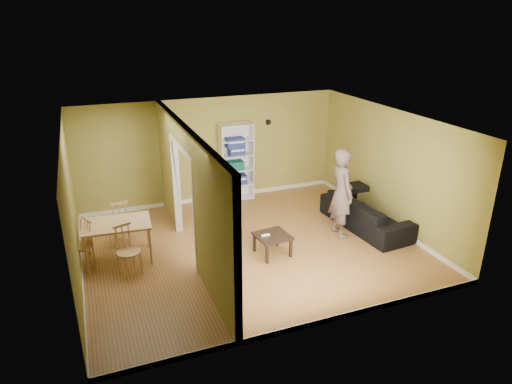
{
  "coord_description": "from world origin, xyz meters",
  "views": [
    {
      "loc": [
        -2.89,
        -7.76,
        4.45
      ],
      "look_at": [
        0.2,
        0.2,
        1.1
      ],
      "focal_mm": 32.0,
      "sensor_mm": 36.0,
      "label": 1
    }
  ],
  "objects_px": {
    "chair_near": "(129,251)",
    "chair_far": "(119,222)",
    "sofa": "(366,209)",
    "bookshelf": "(236,162)",
    "coffee_table": "(273,238)",
    "person": "(342,185)",
    "dining_table": "(117,227)",
    "chair_left": "(81,245)"
  },
  "relations": [
    {
      "from": "person",
      "to": "chair_far",
      "type": "height_order",
      "value": "person"
    },
    {
      "from": "coffee_table",
      "to": "chair_near",
      "type": "bearing_deg",
      "value": 174.26
    },
    {
      "from": "person",
      "to": "dining_table",
      "type": "bearing_deg",
      "value": 85.42
    },
    {
      "from": "person",
      "to": "chair_near",
      "type": "distance_m",
      "value": 4.43
    },
    {
      "from": "chair_near",
      "to": "chair_left",
      "type": "bearing_deg",
      "value": 125.98
    },
    {
      "from": "dining_table",
      "to": "chair_far",
      "type": "distance_m",
      "value": 0.71
    },
    {
      "from": "coffee_table",
      "to": "dining_table",
      "type": "distance_m",
      "value": 2.98
    },
    {
      "from": "dining_table",
      "to": "chair_left",
      "type": "bearing_deg",
      "value": -173.38
    },
    {
      "from": "chair_left",
      "to": "sofa",
      "type": "bearing_deg",
      "value": 66.96
    },
    {
      "from": "person",
      "to": "coffee_table",
      "type": "relative_size",
      "value": 3.59
    },
    {
      "from": "chair_near",
      "to": "coffee_table",
      "type": "bearing_deg",
      "value": -26.2
    },
    {
      "from": "person",
      "to": "chair_near",
      "type": "relative_size",
      "value": 2.39
    },
    {
      "from": "chair_near",
      "to": "chair_far",
      "type": "distance_m",
      "value": 1.28
    },
    {
      "from": "chair_left",
      "to": "chair_near",
      "type": "distance_m",
      "value": 0.95
    },
    {
      "from": "person",
      "to": "coffee_table",
      "type": "bearing_deg",
      "value": 102.48
    },
    {
      "from": "sofa",
      "to": "chair_near",
      "type": "bearing_deg",
      "value": 86.65
    },
    {
      "from": "chair_left",
      "to": "coffee_table",
      "type": "bearing_deg",
      "value": 58.1
    },
    {
      "from": "coffee_table",
      "to": "dining_table",
      "type": "relative_size",
      "value": 0.51
    },
    {
      "from": "dining_table",
      "to": "chair_left",
      "type": "relative_size",
      "value": 1.28
    },
    {
      "from": "bookshelf",
      "to": "chair_near",
      "type": "height_order",
      "value": "bookshelf"
    },
    {
      "from": "coffee_table",
      "to": "chair_near",
      "type": "height_order",
      "value": "chair_near"
    },
    {
      "from": "bookshelf",
      "to": "chair_left",
      "type": "height_order",
      "value": "bookshelf"
    },
    {
      "from": "chair_left",
      "to": "bookshelf",
      "type": "bearing_deg",
      "value": 101.7
    },
    {
      "from": "dining_table",
      "to": "chair_left",
      "type": "distance_m",
      "value": 0.71
    },
    {
      "from": "sofa",
      "to": "dining_table",
      "type": "height_order",
      "value": "sofa"
    },
    {
      "from": "dining_table",
      "to": "chair_far",
      "type": "relative_size",
      "value": 1.26
    },
    {
      "from": "dining_table",
      "to": "sofa",
      "type": "bearing_deg",
      "value": -5.36
    },
    {
      "from": "sofa",
      "to": "chair_near",
      "type": "relative_size",
      "value": 2.44
    },
    {
      "from": "bookshelf",
      "to": "chair_near",
      "type": "distance_m",
      "value": 4.12
    },
    {
      "from": "coffee_table",
      "to": "dining_table",
      "type": "bearing_deg",
      "value": 162.78
    },
    {
      "from": "dining_table",
      "to": "chair_near",
      "type": "xyz_separation_m",
      "value": [
        0.12,
        -0.6,
        -0.23
      ]
    },
    {
      "from": "person",
      "to": "coffee_table",
      "type": "distance_m",
      "value": 1.87
    },
    {
      "from": "sofa",
      "to": "coffee_table",
      "type": "height_order",
      "value": "sofa"
    },
    {
      "from": "sofa",
      "to": "bookshelf",
      "type": "xyz_separation_m",
      "value": [
        -2.11,
        2.67,
        0.54
      ]
    },
    {
      "from": "sofa",
      "to": "bookshelf",
      "type": "bearing_deg",
      "value": 33.75
    },
    {
      "from": "person",
      "to": "sofa",
      "type": "bearing_deg",
      "value": -78.95
    },
    {
      "from": "person",
      "to": "chair_far",
      "type": "distance_m",
      "value": 4.65
    },
    {
      "from": "person",
      "to": "chair_left",
      "type": "xyz_separation_m",
      "value": [
        -5.18,
        0.52,
        -0.64
      ]
    },
    {
      "from": "person",
      "to": "dining_table",
      "type": "relative_size",
      "value": 1.82
    },
    {
      "from": "chair_left",
      "to": "chair_far",
      "type": "distance_m",
      "value": 1.06
    },
    {
      "from": "chair_left",
      "to": "chair_far",
      "type": "bearing_deg",
      "value": 116.17
    },
    {
      "from": "chair_near",
      "to": "chair_far",
      "type": "relative_size",
      "value": 0.96
    }
  ]
}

